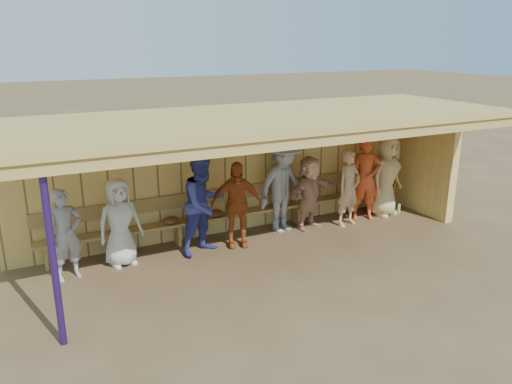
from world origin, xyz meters
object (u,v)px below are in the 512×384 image
player_c (204,204)px  player_g (365,179)px  player_d (236,205)px  player_h (386,176)px  player_b (120,222)px  player_a (65,235)px  player_extra (349,188)px  player_f (309,193)px  bench (239,207)px  player_e (283,185)px

player_c → player_g: (3.70, 0.15, -0.03)m
player_d → player_h: player_h is taller
player_b → player_c: bearing=-14.8°
player_a → player_d: (2.97, 0.03, 0.06)m
player_d → player_extra: (2.52, -0.02, -0.01)m
player_g → player_h: player_g is taller
player_f → player_g: 1.37m
player_a → bench: player_a is taller
player_f → player_extra: 0.84m
player_g → player_d: bearing=-153.8°
player_g → player_extra: 0.58m
player_d → player_e: (1.15, 0.29, 0.14)m
player_b → player_h: size_ratio=0.87×
player_e → bench: 0.98m
player_b → player_c: 1.47m
player_e → player_g: player_e is taller
player_h → bench: (-3.29, 0.47, -0.35)m
player_b → player_e: 3.25m
player_e → bench: size_ratio=0.25×
player_a → player_g: player_g is taller
player_b → player_f: 3.79m
player_e → player_g: size_ratio=1.07×
player_g → player_e: bearing=-160.9°
player_b → player_extra: bearing=-11.7°
player_c → bench: size_ratio=0.24×
bench → player_d: bearing=-118.3°
player_h → player_d: bearing=167.0°
player_a → player_d: player_d is taller
bench → player_c: bearing=-147.8°
player_d → player_g: size_ratio=0.91×
player_b → player_c: (1.46, -0.12, 0.15)m
player_f → player_h: 1.92m
player_h → player_e: bearing=161.2°
player_a → player_f: (4.67, 0.22, 0.00)m
player_b → player_d: bearing=-13.3°
player_b → player_f: size_ratio=1.02×
player_g → player_h: (0.55, -0.02, -0.01)m
player_d → player_g: bearing=17.4°
player_e → bench: player_e is taller
player_b → player_f: player_b is taller
player_b → player_e: (3.24, 0.17, 0.18)m
player_e → player_b: bearing=168.0°
player_a → bench: (3.29, 0.63, -0.22)m
player_d → player_extra: size_ratio=1.02×
player_e → player_h: bearing=-18.8°
player_b → player_extra: player_extra is taller
player_a → player_c: 2.34m
player_extra → player_c: bearing=168.3°
player_e → player_f: size_ratio=1.26×
player_b → player_d: size_ratio=0.95×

